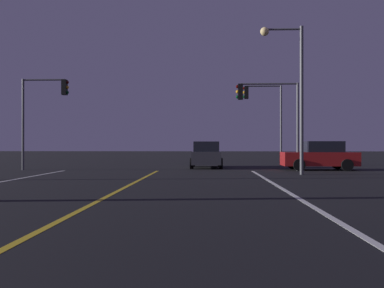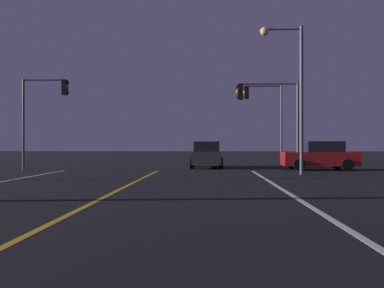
% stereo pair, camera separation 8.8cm
% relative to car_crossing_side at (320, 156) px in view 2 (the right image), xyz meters
% --- Properties ---
extents(lane_edge_right, '(0.16, 31.52, 0.01)m').
position_rel_car_crossing_side_xyz_m(lane_edge_right, '(-4.10, -16.96, -0.82)').
color(lane_edge_right, silver).
rests_on(lane_edge_right, ground).
extents(lane_center_divider, '(0.16, 31.52, 0.01)m').
position_rel_car_crossing_side_xyz_m(lane_center_divider, '(-9.50, -16.96, -0.82)').
color(lane_center_divider, gold).
rests_on(lane_center_divider, ground).
extents(car_crossing_side, '(4.30, 2.02, 1.70)m').
position_rel_car_crossing_side_xyz_m(car_crossing_side, '(0.00, 0.00, 0.00)').
color(car_crossing_side, black).
rests_on(car_crossing_side, ground).
extents(car_ahead_far, '(2.02, 4.30, 1.70)m').
position_rel_car_crossing_side_xyz_m(car_ahead_far, '(-6.72, 2.17, 0.00)').
color(car_ahead_far, black).
rests_on(car_ahead_far, ground).
extents(traffic_light_near_right, '(3.62, 0.36, 5.06)m').
position_rel_car_crossing_side_xyz_m(traffic_light_near_right, '(-3.22, -0.70, 2.98)').
color(traffic_light_near_right, '#4C4C51').
rests_on(traffic_light_near_right, ground).
extents(traffic_light_near_left, '(2.81, 0.36, 5.37)m').
position_rel_car_crossing_side_xyz_m(traffic_light_near_left, '(-16.24, -0.70, 3.16)').
color(traffic_light_near_left, '#4C4C51').
rests_on(traffic_light_near_left, ground).
extents(traffic_light_far_right, '(2.77, 0.36, 5.71)m').
position_rel_car_crossing_side_xyz_m(traffic_light_far_right, '(-2.70, 4.80, 3.38)').
color(traffic_light_far_right, '#4C4C51').
rests_on(traffic_light_far_right, ground).
extents(street_lamp_right_far, '(2.15, 0.44, 7.42)m').
position_rel_car_crossing_side_xyz_m(street_lamp_right_far, '(-2.45, -3.92, 3.93)').
color(street_lamp_right_far, '#4C4C51').
rests_on(street_lamp_right_far, ground).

